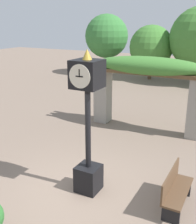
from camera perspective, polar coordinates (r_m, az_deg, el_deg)
The scene contains 4 objects.
ground_plane at distance 7.25m, azimuth -4.06°, elevation -16.09°, with size 60.00×60.00×0.00m, color #7F6B5B.
pedestal_clock at distance 6.54m, azimuth -2.07°, elevation -2.11°, with size 0.63×0.67×3.49m.
pergola at distance 10.72m, azimuth 10.03°, elevation 7.10°, with size 4.92×1.18×2.83m.
park_bench at distance 6.80m, azimuth 15.43°, elevation -15.02°, with size 0.42×1.43×0.89m.
Camera 1 is at (3.26, -5.05, 4.07)m, focal length 45.00 mm.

